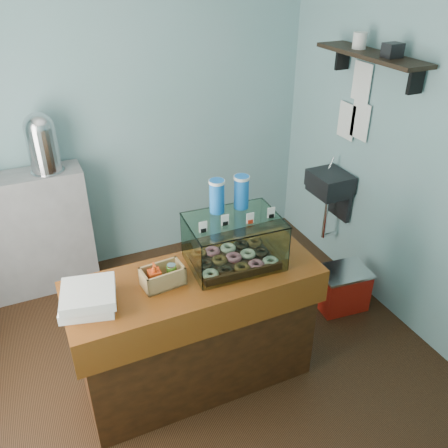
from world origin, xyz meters
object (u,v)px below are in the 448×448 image
counter (197,330)px  coffee_urn (42,141)px  red_cooler (342,288)px  display_case (233,238)px

counter → coffee_urn: bearing=112.9°
counter → red_cooler: (1.40, 0.25, -0.28)m
coffee_urn → red_cooler: (2.06, -1.31, -1.17)m
counter → display_case: size_ratio=2.65×
display_case → coffee_urn: coffee_urn is taller
counter → red_cooler: counter is taller
coffee_urn → red_cooler: coffee_urn is taller
coffee_urn → counter: bearing=-67.1°
coffee_urn → red_cooler: bearing=-32.5°
coffee_urn → red_cooler: size_ratio=1.10×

